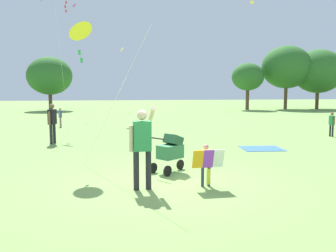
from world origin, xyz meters
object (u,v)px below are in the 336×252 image
at_px(person_adult_flyer, 142,142).
at_px(stroller, 171,150).
at_px(person_sitting_far, 60,116).
at_px(person_couple_left, 332,122).
at_px(person_red_shirt, 52,120).
at_px(child_with_butterfly_kite, 206,161).
at_px(kite_orange_delta, 65,0).
at_px(picnic_blanket, 262,149).
at_px(kite_adult_black, 81,32).

relative_size(person_adult_flyer, stroller, 1.79).
distance_m(person_sitting_far, person_couple_left, 14.59).
bearing_deg(person_red_shirt, person_adult_flyer, -66.18).
height_order(child_with_butterfly_kite, person_sitting_far, person_sitting_far).
bearing_deg(person_couple_left, person_sitting_far, 154.48).
xyz_separation_m(kite_orange_delta, picnic_blanket, (7.85, -6.82, -6.74)).
xyz_separation_m(person_adult_flyer, person_couple_left, (9.38, 7.30, -0.40)).
bearing_deg(picnic_blanket, person_sitting_far, 133.74).
bearing_deg(kite_orange_delta, picnic_blanket, -40.97).
xyz_separation_m(child_with_butterfly_kite, kite_orange_delta, (-4.50, 11.45, 6.15)).
bearing_deg(person_red_shirt, picnic_blanket, -16.99).
distance_m(kite_orange_delta, picnic_blanket, 12.39).
bearing_deg(child_with_butterfly_kite, kite_orange_delta, 111.47).
relative_size(person_red_shirt, person_couple_left, 1.43).
bearing_deg(kite_orange_delta, child_with_butterfly_kite, -68.53).
height_order(person_adult_flyer, person_red_shirt, person_adult_flyer).
distance_m(person_adult_flyer, person_sitting_far, 14.10).
distance_m(stroller, kite_adult_black, 4.16).
height_order(child_with_butterfly_kite, person_red_shirt, person_red_shirt).
xyz_separation_m(kite_orange_delta, person_couple_left, (12.44, -4.14, -6.08)).
bearing_deg(picnic_blanket, kite_adult_black, -163.09).
distance_m(stroller, kite_orange_delta, 12.31).
bearing_deg(person_red_shirt, person_sitting_far, 95.86).
height_order(child_with_butterfly_kite, kite_orange_delta, kite_orange_delta).
relative_size(kite_orange_delta, person_couple_left, 6.64).
height_order(person_couple_left, picnic_blanket, person_couple_left).
relative_size(person_adult_flyer, picnic_blanket, 1.26).
bearing_deg(person_couple_left, person_red_shirt, -178.79).
height_order(child_with_butterfly_kite, stroller, stroller).
bearing_deg(kite_orange_delta, stroller, -68.44).
relative_size(kite_adult_black, picnic_blanket, 2.79).
distance_m(kite_adult_black, person_sitting_far, 11.55).
distance_m(person_adult_flyer, picnic_blanket, 6.74).
relative_size(kite_orange_delta, picnic_blanket, 5.14).
relative_size(person_adult_flyer, kite_adult_black, 0.45).
height_order(kite_orange_delta, person_couple_left, kite_orange_delta).
distance_m(person_red_shirt, picnic_blanket, 8.32).
xyz_separation_m(child_with_butterfly_kite, person_red_shirt, (-4.56, 7.05, 0.36)).
height_order(stroller, person_red_shirt, person_red_shirt).
distance_m(stroller, person_red_shirt, 6.82).
bearing_deg(person_sitting_far, stroller, -68.94).
height_order(person_red_shirt, person_sitting_far, person_red_shirt).
relative_size(kite_orange_delta, person_sitting_far, 6.86).
bearing_deg(child_with_butterfly_kite, person_couple_left, 42.66).
relative_size(kite_adult_black, person_couple_left, 3.60).
xyz_separation_m(kite_adult_black, person_sitting_far, (-2.28, 10.88, -3.16)).
bearing_deg(stroller, person_adult_flyer, -119.99).
bearing_deg(stroller, kite_adult_black, 153.18).
xyz_separation_m(child_with_butterfly_kite, person_sitting_far, (-5.23, 13.59, 0.05)).
bearing_deg(stroller, picnic_blanket, 38.37).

